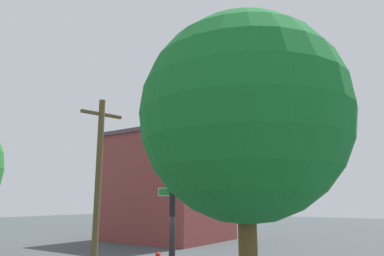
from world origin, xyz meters
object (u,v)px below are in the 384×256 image
(utility_pole, at_px, (98,182))
(tree_mid, at_px, (244,118))
(signal_pole_assembly, at_px, (189,162))
(brick_building, at_px, (170,186))

(utility_pole, bearing_deg, tree_mid, -113.27)
(signal_pole_assembly, distance_m, tree_mid, 7.55)
(tree_mid, distance_m, brick_building, 22.05)
(signal_pole_assembly, xyz_separation_m, utility_pole, (-2.05, 2.94, -0.81))
(tree_mid, relative_size, brick_building, 0.79)
(utility_pole, height_order, brick_building, brick_building)
(utility_pole, xyz_separation_m, tree_mid, (-3.48, -8.08, 0.86))
(brick_building, bearing_deg, utility_pole, -153.49)
(tree_mid, height_order, brick_building, brick_building)
(tree_mid, bearing_deg, brick_building, 41.44)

